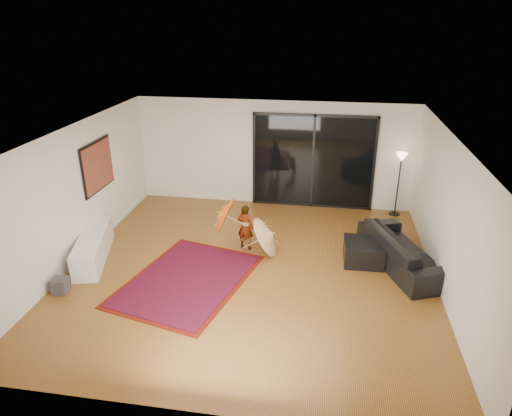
% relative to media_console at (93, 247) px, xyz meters
% --- Properties ---
extents(floor, '(7.00, 7.00, 0.00)m').
position_rel_media_console_xyz_m(floor, '(3.25, 0.02, -0.27)').
color(floor, '#976029').
rests_on(floor, ground).
extents(ceiling, '(7.00, 7.00, 0.00)m').
position_rel_media_console_xyz_m(ceiling, '(3.25, 0.02, 2.43)').
color(ceiling, white).
rests_on(ceiling, wall_back).
extents(wall_back, '(7.00, 0.00, 7.00)m').
position_rel_media_console_xyz_m(wall_back, '(3.25, 3.52, 1.08)').
color(wall_back, silver).
rests_on(wall_back, floor).
extents(wall_front, '(7.00, 0.00, 7.00)m').
position_rel_media_console_xyz_m(wall_front, '(3.25, -3.48, 1.08)').
color(wall_front, silver).
rests_on(wall_front, floor).
extents(wall_left, '(0.00, 7.00, 7.00)m').
position_rel_media_console_xyz_m(wall_left, '(-0.25, 0.02, 1.08)').
color(wall_left, silver).
rests_on(wall_left, floor).
extents(wall_right, '(0.00, 7.00, 7.00)m').
position_rel_media_console_xyz_m(wall_right, '(6.75, 0.02, 1.08)').
color(wall_right, silver).
rests_on(wall_right, floor).
extents(sliding_door, '(3.06, 0.07, 2.40)m').
position_rel_media_console_xyz_m(sliding_door, '(4.25, 3.49, 0.93)').
color(sliding_door, black).
rests_on(sliding_door, wall_back).
extents(painting, '(0.04, 1.28, 1.08)m').
position_rel_media_console_xyz_m(painting, '(-0.21, 1.02, 1.38)').
color(painting, black).
rests_on(painting, wall_left).
extents(media_console, '(1.01, 1.98, 0.54)m').
position_rel_media_console_xyz_m(media_console, '(0.00, 0.00, 0.00)').
color(media_console, white).
rests_on(media_console, floor).
extents(speaker, '(0.28, 0.28, 0.29)m').
position_rel_media_console_xyz_m(speaker, '(0.00, -1.27, -0.12)').
color(speaker, '#424244').
rests_on(speaker, floor).
extents(persian_rug, '(2.61, 3.20, 0.02)m').
position_rel_media_console_xyz_m(persian_rug, '(2.13, -0.51, -0.26)').
color(persian_rug, '#5B1007').
rests_on(persian_rug, floor).
extents(sofa, '(1.72, 2.52, 0.69)m').
position_rel_media_console_xyz_m(sofa, '(6.20, 0.72, 0.08)').
color(sofa, black).
rests_on(sofa, floor).
extents(ottoman, '(0.79, 0.79, 0.44)m').
position_rel_media_console_xyz_m(ottoman, '(5.44, 0.74, -0.05)').
color(ottoman, black).
rests_on(ottoman, floor).
extents(floor_lamp, '(0.27, 0.27, 1.59)m').
position_rel_media_console_xyz_m(floor_lamp, '(6.35, 3.27, 0.99)').
color(floor_lamp, black).
rests_on(floor_lamp, floor).
extents(child, '(0.41, 0.32, 1.00)m').
position_rel_media_console_xyz_m(child, '(2.99, 0.93, 0.23)').
color(child, '#999999').
rests_on(child, floor).
extents(parasol_orange, '(0.51, 0.88, 0.88)m').
position_rel_media_console_xyz_m(parasol_orange, '(2.44, 0.88, 0.47)').
color(parasol_orange, '#FA590D').
rests_on(parasol_orange, child).
extents(parasol_white, '(0.62, 0.87, 0.95)m').
position_rel_media_console_xyz_m(parasol_white, '(3.59, 0.78, 0.24)').
color(parasol_white, silver).
rests_on(parasol_white, floor).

